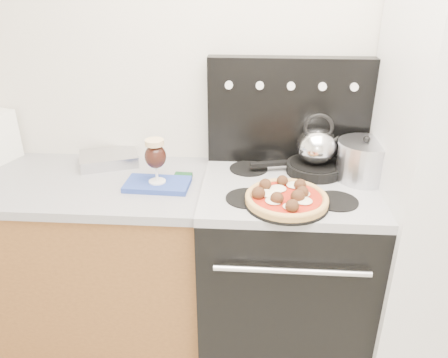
# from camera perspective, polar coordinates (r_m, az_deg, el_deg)

# --- Properties ---
(room_shell) EXTENTS (3.52, 3.01, 2.52)m
(room_shell) POSITION_cam_1_polar(r_m,az_deg,el_deg) (1.00, 8.42, -5.69)
(room_shell) COLOR #B7B1A5
(room_shell) RESTS_ON ground
(base_cabinet) EXTENTS (1.45, 0.60, 0.86)m
(base_cabinet) POSITION_cam_1_polar(r_m,az_deg,el_deg) (2.40, -20.17, -10.12)
(base_cabinet) COLOR brown
(base_cabinet) RESTS_ON ground
(countertop) EXTENTS (1.48, 0.63, 0.04)m
(countertop) POSITION_cam_1_polar(r_m,az_deg,el_deg) (2.18, -21.91, -0.41)
(countertop) COLOR #97969D
(countertop) RESTS_ON base_cabinet
(stove_body) EXTENTS (0.76, 0.65, 0.88)m
(stove_body) POSITION_cam_1_polar(r_m,az_deg,el_deg) (2.19, 7.67, -12.01)
(stove_body) COLOR black
(stove_body) RESTS_ON ground
(cooktop) EXTENTS (0.76, 0.65, 0.04)m
(cooktop) POSITION_cam_1_polar(r_m,az_deg,el_deg) (1.95, 8.44, -1.19)
(cooktop) COLOR #ADADB2
(cooktop) RESTS_ON stove_body
(backguard) EXTENTS (0.76, 0.08, 0.50)m
(backguard) POSITION_cam_1_polar(r_m,az_deg,el_deg) (2.11, 8.42, 8.77)
(backguard) COLOR black
(backguard) RESTS_ON cooktop
(foil_sheet) EXTENTS (0.33, 0.28, 0.05)m
(foil_sheet) POSITION_cam_1_polar(r_m,az_deg,el_deg) (2.24, -14.80, 2.58)
(foil_sheet) COLOR silver
(foil_sheet) RESTS_ON countertop
(oven_mitt) EXTENTS (0.29, 0.17, 0.02)m
(oven_mitt) POSITION_cam_1_polar(r_m,az_deg,el_deg) (1.96, -8.68, -0.70)
(oven_mitt) COLOR #28409B
(oven_mitt) RESTS_ON countertop
(beer_glass) EXTENTS (0.12, 0.12, 0.20)m
(beer_glass) POSITION_cam_1_polar(r_m,az_deg,el_deg) (1.91, -8.90, 2.35)
(beer_glass) COLOR black
(beer_glass) RESTS_ON oven_mitt
(pizza_pan) EXTENTS (0.39, 0.39, 0.01)m
(pizza_pan) POSITION_cam_1_polar(r_m,az_deg,el_deg) (1.77, 8.14, -3.12)
(pizza_pan) COLOR black
(pizza_pan) RESTS_ON cooktop
(pizza) EXTENTS (0.38, 0.38, 0.05)m
(pizza) POSITION_cam_1_polar(r_m,az_deg,el_deg) (1.76, 8.19, -2.30)
(pizza) COLOR tan
(pizza) RESTS_ON pizza_pan
(skillet) EXTENTS (0.31, 0.31, 0.05)m
(skillet) POSITION_cam_1_polar(r_m,az_deg,el_deg) (2.06, 11.76, 1.42)
(skillet) COLOR black
(skillet) RESTS_ON cooktop
(tea_kettle) EXTENTS (0.21, 0.21, 0.20)m
(tea_kettle) POSITION_cam_1_polar(r_m,az_deg,el_deg) (2.02, 12.06, 4.60)
(tea_kettle) COLOR silver
(tea_kettle) RESTS_ON skillet
(stock_pot) EXTENTS (0.24, 0.24, 0.17)m
(stock_pot) POSITION_cam_1_polar(r_m,az_deg,el_deg) (2.03, 17.75, 2.15)
(stock_pot) COLOR silver
(stock_pot) RESTS_ON cooktop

